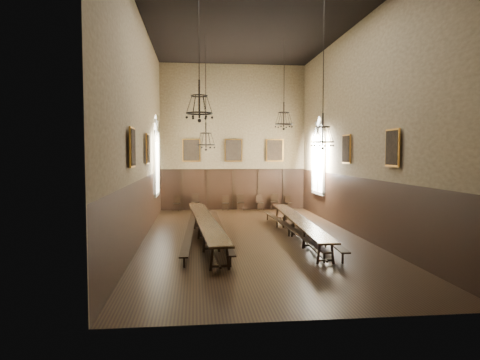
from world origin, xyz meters
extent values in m
cube|color=black|center=(0.00, 0.00, -0.01)|extent=(9.00, 18.00, 0.02)
cube|color=black|center=(0.00, 0.00, 9.01)|extent=(9.00, 18.00, 0.02)
cube|color=#8D7D56|center=(0.00, 9.01, 4.50)|extent=(9.00, 0.02, 9.00)
cube|color=#8D7D56|center=(0.00, -9.01, 4.50)|extent=(9.00, 0.02, 9.00)
cube|color=#8D7D56|center=(-4.51, 0.00, 4.50)|extent=(0.02, 18.00, 9.00)
cube|color=#8D7D56|center=(4.51, 0.00, 4.50)|extent=(0.02, 18.00, 9.00)
cube|color=black|center=(-1.98, -0.14, 0.80)|extent=(1.46, 10.76, 0.08)
cube|color=black|center=(1.92, -0.11, 0.74)|extent=(1.11, 9.93, 0.07)
cube|color=black|center=(-2.59, -0.19, 0.40)|extent=(0.57, 9.50, 0.05)
cube|color=black|center=(-1.37, -0.06, 0.42)|extent=(0.44, 9.92, 0.05)
cube|color=black|center=(1.55, -0.02, 0.41)|extent=(0.64, 9.68, 0.05)
cube|color=black|center=(2.59, 0.01, 0.42)|extent=(0.97, 9.97, 0.05)
cube|color=black|center=(-3.51, 8.57, 0.43)|extent=(0.51, 0.51, 0.05)
cube|color=black|center=(-3.51, 8.74, 0.68)|extent=(0.40, 0.16, 0.48)
cube|color=black|center=(-2.39, 8.57, 0.49)|extent=(0.50, 0.50, 0.05)
cube|color=black|center=(-2.39, 8.77, 0.77)|extent=(0.46, 0.08, 0.55)
cube|color=black|center=(-0.53, 8.58, 0.42)|extent=(0.46, 0.46, 0.05)
cube|color=black|center=(-0.53, 8.75, 0.66)|extent=(0.40, 0.11, 0.47)
cube|color=black|center=(0.41, 8.57, 0.46)|extent=(0.45, 0.45, 0.05)
cube|color=black|center=(0.41, 8.76, 0.71)|extent=(0.43, 0.07, 0.51)
cube|color=black|center=(1.61, 8.48, 0.44)|extent=(0.47, 0.47, 0.05)
cube|color=black|center=(1.61, 8.66, 0.69)|extent=(0.41, 0.10, 0.49)
cube|color=black|center=(2.51, 8.47, 0.47)|extent=(0.52, 0.52, 0.05)
cube|color=black|center=(2.51, 8.66, 0.73)|extent=(0.44, 0.13, 0.52)
cube|color=black|center=(3.42, 8.45, 0.41)|extent=(0.49, 0.49, 0.05)
cube|color=black|center=(3.42, 8.62, 0.64)|extent=(0.38, 0.16, 0.46)
cylinder|color=black|center=(-1.85, 2.73, 6.98)|extent=(0.03, 0.03, 4.04)
torus|color=black|center=(-1.85, 2.73, 3.91)|extent=(0.85, 0.85, 0.05)
torus|color=black|center=(-1.85, 2.73, 4.46)|extent=(0.54, 0.54, 0.04)
cylinder|color=black|center=(-1.85, 2.73, 4.36)|extent=(0.06, 0.06, 1.20)
cylinder|color=black|center=(1.92, 2.90, 7.50)|extent=(0.03, 0.03, 3.01)
torus|color=black|center=(1.92, 2.90, 4.93)|extent=(0.86, 0.86, 0.05)
torus|color=black|center=(1.92, 2.90, 5.48)|extent=(0.55, 0.55, 0.04)
cylinder|color=black|center=(1.92, 2.90, 5.38)|extent=(0.06, 0.06, 1.22)
cylinder|color=black|center=(-2.21, -2.42, 7.54)|extent=(0.03, 0.03, 2.93)
torus|color=black|center=(-2.21, -2.42, 4.91)|extent=(0.94, 0.94, 0.06)
torus|color=black|center=(-2.21, -2.42, 5.52)|extent=(0.60, 0.60, 0.04)
cylinder|color=black|center=(-2.21, -2.42, 5.41)|extent=(0.07, 0.07, 1.33)
cylinder|color=black|center=(2.16, -2.66, 6.97)|extent=(0.03, 0.03, 4.06)
torus|color=black|center=(2.16, -2.66, 3.91)|extent=(0.83, 0.83, 0.05)
torus|color=black|center=(2.16, -2.66, 4.45)|extent=(0.53, 0.53, 0.04)
cylinder|color=black|center=(2.16, -2.66, 4.35)|extent=(0.06, 0.06, 1.17)
cube|color=gold|center=(-2.60, 8.88, 3.70)|extent=(1.10, 0.12, 1.40)
cube|color=black|center=(-2.60, 8.88, 3.70)|extent=(0.98, 0.02, 1.28)
cube|color=gold|center=(0.00, 8.88, 3.70)|extent=(1.10, 0.12, 1.40)
cube|color=black|center=(0.00, 8.88, 3.70)|extent=(0.98, 0.02, 1.28)
cube|color=gold|center=(2.60, 8.88, 3.70)|extent=(1.10, 0.12, 1.40)
cube|color=black|center=(2.60, 8.88, 3.70)|extent=(0.98, 0.02, 1.28)
cube|color=gold|center=(-4.38, 1.00, 3.70)|extent=(0.12, 1.00, 1.30)
cube|color=black|center=(-4.38, 1.00, 3.70)|extent=(0.02, 0.88, 1.18)
cube|color=gold|center=(-4.38, -3.50, 3.70)|extent=(0.12, 1.00, 1.30)
cube|color=black|center=(-4.38, -3.50, 3.70)|extent=(0.02, 0.88, 1.18)
cube|color=gold|center=(4.38, 1.00, 3.70)|extent=(0.12, 1.00, 1.30)
cube|color=black|center=(4.38, 1.00, 3.70)|extent=(0.02, 0.88, 1.18)
cube|color=gold|center=(4.38, -3.50, 3.70)|extent=(0.12, 1.00, 1.30)
cube|color=black|center=(4.38, -3.50, 3.70)|extent=(0.02, 0.88, 1.18)
camera|label=1|loc=(-2.37, -17.58, 3.50)|focal=32.00mm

